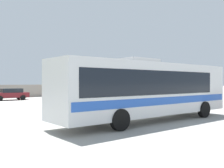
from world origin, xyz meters
TOP-DOWN VIEW (x-y plane):
  - ground_plane at (0.00, 10.00)m, footprint 300.00×300.00m
  - coach_bus_silver_blue at (0.41, -0.20)m, footprint 12.49×3.32m
  - parked_car_third_maroon at (1.14, 22.98)m, footprint 4.62×2.27m
  - parked_car_rightmost_red at (8.72, 23.25)m, footprint 4.25×2.09m

SIDE VIEW (x-z plane):
  - ground_plane at x=0.00m, z-range 0.00..0.00m
  - parked_car_third_maroon at x=1.14m, z-range 0.05..1.53m
  - parked_car_rightmost_red at x=8.72m, z-range 0.04..1.59m
  - coach_bus_silver_blue at x=0.41m, z-range 0.12..3.74m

